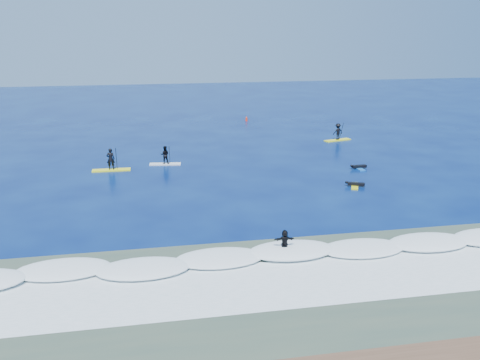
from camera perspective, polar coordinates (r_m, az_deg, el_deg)
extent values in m
plane|color=#031147|center=(38.32, -0.04, -2.15)|extent=(160.00, 160.00, 0.00)
cube|color=#35483A|center=(25.78, 5.99, -11.80)|extent=(90.00, 13.00, 0.01)
cube|color=white|center=(29.23, 3.71, -8.22)|extent=(40.00, 6.00, 0.30)
cube|color=silver|center=(26.63, 5.36, -10.83)|extent=(34.00, 5.00, 0.02)
cube|color=yellow|center=(47.35, -13.56, 1.05)|extent=(3.25, 0.86, 0.11)
imported|color=black|center=(47.11, -13.64, 2.21)|extent=(0.69, 0.46, 1.86)
cylinder|color=black|center=(47.09, -13.04, 2.16)|extent=(0.06, 0.75, 2.17)
cube|color=black|center=(47.35, -12.96, 0.96)|extent=(0.13, 0.03, 0.32)
cube|color=white|center=(48.49, -7.98, 1.70)|extent=(2.85, 1.06, 0.09)
imported|color=black|center=(48.29, -8.02, 2.67)|extent=(0.85, 0.71, 1.60)
cylinder|color=black|center=(48.27, -7.52, 2.62)|extent=(0.13, 0.64, 1.87)
cube|color=black|center=(48.48, -7.48, 1.60)|extent=(0.11, 0.03, 0.28)
cube|color=yellow|center=(59.08, 10.34, 4.22)|extent=(3.19, 1.60, 0.10)
imported|color=black|center=(58.90, 10.39, 5.11)|extent=(1.29, 0.95, 1.78)
cylinder|color=black|center=(59.19, 10.75, 5.08)|extent=(0.24, 0.70, 2.07)
cube|color=black|center=(59.38, 10.70, 4.16)|extent=(0.12, 0.03, 0.31)
cube|color=yellow|center=(42.43, 12.15, -0.62)|extent=(1.22, 1.95, 0.09)
cube|color=black|center=(42.39, 12.28, -0.43)|extent=(1.34, 0.84, 0.22)
sphere|color=black|center=(42.37, 11.28, -0.25)|extent=(0.22, 0.22, 0.22)
cube|color=blue|center=(47.76, 12.49, 1.24)|extent=(0.58, 1.91, 0.09)
cube|color=black|center=(47.76, 12.60, 1.42)|extent=(1.32, 0.40, 0.22)
sphere|color=black|center=(47.42, 11.80, 1.48)|extent=(0.22, 0.22, 0.22)
cube|color=silver|center=(29.42, 4.75, -7.65)|extent=(1.85, 0.60, 0.10)
imported|color=black|center=(29.16, 4.78, -6.47)|extent=(1.15, 0.42, 1.22)
cylinder|color=#F73115|center=(69.98, 0.70, 6.47)|extent=(0.27, 0.27, 0.44)
cone|color=#F73115|center=(69.92, 0.70, 6.74)|extent=(0.20, 0.20, 0.22)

